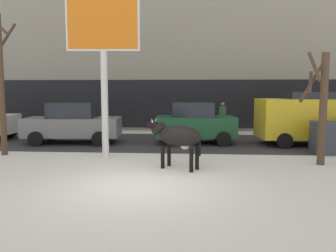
{
  "coord_description": "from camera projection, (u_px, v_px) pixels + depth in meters",
  "views": [
    {
      "loc": [
        1.35,
        -8.12,
        2.39
      ],
      "look_at": [
        0.5,
        3.83,
        1.1
      ],
      "focal_mm": 35.51,
      "sensor_mm": 36.0,
      "label": 1
    }
  ],
  "objects": [
    {
      "name": "car_grey_sedan",
      "position": [
        73.0,
        123.0,
        15.03
      ],
      "size": [
        4.31,
        2.21,
        1.84
      ],
      "color": "slate",
      "rests_on": "ground"
    },
    {
      "name": "road_strip",
      "position": [
        162.0,
        142.0,
        15.4
      ],
      "size": [
        60.0,
        5.6,
        0.01
      ],
      "primitive_type": "cube",
      "color": "#333338",
      "rests_on": "ground"
    },
    {
      "name": "bare_tree_right_lot",
      "position": [
        321.0,
        104.0,
        10.56
      ],
      "size": [
        0.93,
        1.2,
        3.61
      ],
      "color": "#4C3828",
      "rests_on": "ground"
    },
    {
      "name": "ground_plane",
      "position": [
        138.0,
        185.0,
        8.4
      ],
      "size": [
        120.0,
        120.0,
        0.0
      ],
      "primitive_type": "plane",
      "color": "white"
    },
    {
      "name": "cow_black",
      "position": [
        178.0,
        137.0,
        10.08
      ],
      "size": [
        1.88,
        1.21,
        1.54
      ],
      "color": "black",
      "rests_on": "ground"
    },
    {
      "name": "building_facade",
      "position": [
        172.0,
        28.0,
        21.98
      ],
      "size": [
        44.0,
        6.1,
        13.0
      ],
      "color": "gray",
      "rests_on": "ground"
    },
    {
      "name": "car_darkgreen_hatchback",
      "position": [
        195.0,
        123.0,
        14.93
      ],
      "size": [
        3.61,
        2.12,
        1.86
      ],
      "color": "#194C2D",
      "rests_on": "ground"
    },
    {
      "name": "car_yellow_van",
      "position": [
        313.0,
        117.0,
        14.5
      ],
      "size": [
        4.72,
        2.37,
        2.32
      ],
      "color": "gold",
      "rests_on": "ground"
    },
    {
      "name": "bare_tree_far_back",
      "position": [
        0.0,
        79.0,
        12.09
      ],
      "size": [
        1.27,
        1.26,
        5.13
      ],
      "color": "#4C3828",
      "rests_on": "ground"
    },
    {
      "name": "billboard",
      "position": [
        103.0,
        34.0,
        11.43
      ],
      "size": [
        2.53,
        0.38,
        5.56
      ],
      "color": "silver",
      "rests_on": "ground"
    },
    {
      "name": "pedestrian_near_billboard",
      "position": [
        223.0,
        118.0,
        18.23
      ],
      "size": [
        0.36,
        0.24,
        1.73
      ],
      "color": "#282833",
      "rests_on": "ground"
    }
  ]
}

